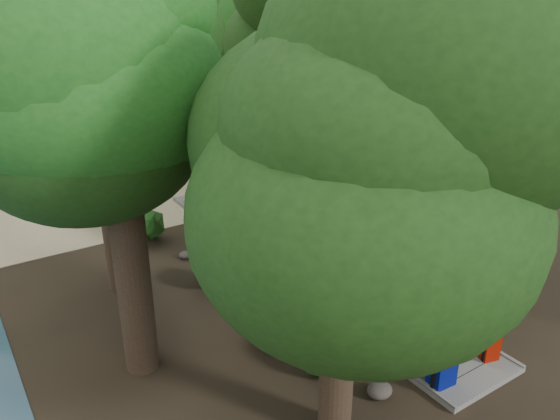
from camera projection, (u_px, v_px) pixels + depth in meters
ground at (322, 278)px, 13.66m from camera, size 120.00×120.00×0.00m
sand_beach at (117, 140)px, 26.01m from camera, size 40.00×22.00×0.02m
boardwalk at (299, 260)px, 14.41m from camera, size 2.00×12.00×0.12m
backpack_left_a at (443, 364)px, 9.68m from camera, size 0.47×0.35×0.84m
backpack_left_b at (417, 348)px, 10.20m from camera, size 0.44×0.35×0.73m
backpack_left_c at (396, 333)px, 10.66m from camera, size 0.41×0.29×0.75m
backpack_right_a at (490, 345)px, 10.40m from camera, size 0.38×0.31×0.59m
backpack_right_b at (479, 335)px, 10.67m from camera, size 0.41×0.33×0.64m
backpack_right_c at (437, 314)px, 11.43m from camera, size 0.37×0.28×0.58m
backpack_right_d at (419, 304)px, 11.83m from camera, size 0.41×0.35×0.52m
duffel_right_khaki at (406, 295)px, 12.33m from camera, size 0.58×0.66×0.37m
duffel_right_black at (380, 282)px, 12.75m from camera, size 0.50×0.78×0.48m
suitcase_on_boardwalk at (382, 322)px, 11.11m from camera, size 0.42×0.25×0.62m
lone_suitcase_on_sand at (199, 179)px, 19.69m from camera, size 0.45×0.31×0.65m
hat_brown at (419, 331)px, 10.00m from camera, size 0.40×0.40×0.12m
hat_white at (399, 315)px, 10.46m from camera, size 0.38×0.38×0.13m
kayak at (73, 180)px, 20.14m from camera, size 1.68×2.86×0.28m
sun_lounger at (224, 150)px, 23.08m from camera, size 1.18×2.16×0.66m
tree_right_a at (546, 127)px, 10.82m from camera, size 5.02×5.02×8.37m
tree_right_b at (519, 73)px, 13.52m from camera, size 5.36×5.36×9.57m
tree_right_c at (378, 81)px, 14.97m from camera, size 5.05×5.05×8.73m
tree_right_d at (378, 30)px, 17.92m from camera, size 5.93×5.93×10.87m
tree_right_e at (296, 49)px, 19.21m from camera, size 5.25×5.25×9.46m
tree_right_f at (306, 19)px, 22.09m from camera, size 6.24×6.24×11.15m
tree_left_a at (344, 213)px, 7.50m from camera, size 4.64×4.64×7.74m
tree_left_b at (117, 141)px, 8.82m from camera, size 4.94×4.94×8.90m
tree_left_c at (100, 106)px, 11.61m from camera, size 5.08×5.08×8.83m
tree_back_a at (72, 56)px, 22.98m from camera, size 4.72×4.72×8.17m
tree_back_b at (154, 34)px, 24.90m from camera, size 5.34×5.34×9.54m
tree_back_c at (220, 48)px, 26.83m from camera, size 4.42×4.42×7.95m
palm_right_a at (278, 82)px, 18.52m from camera, size 4.42×4.42×7.54m
palm_right_b at (260, 53)px, 23.83m from camera, size 4.22×4.22×8.15m
palm_right_c at (191, 72)px, 22.85m from camera, size 4.34×4.34×6.91m
palm_left_a at (71, 124)px, 15.32m from camera, size 4.01×4.01×6.38m
rock_left_a at (380, 390)px, 9.67m from camera, size 0.47×0.42×0.26m
rock_left_b at (268, 344)px, 10.94m from camera, size 0.39×0.35×0.22m
rock_left_c at (251, 291)px, 12.82m from camera, size 0.49×0.44×0.27m
rock_left_d at (185, 255)px, 14.64m from camera, size 0.34×0.31×0.19m
rock_right_a at (492, 312)px, 12.03m from camera, size 0.42×0.38×0.23m
rock_right_b at (438, 266)px, 14.00m from camera, size 0.43×0.39×0.24m
rock_right_c at (349, 240)px, 15.48m from camera, size 0.37×0.33×0.20m
shrub_left_a at (328, 347)px, 10.29m from camera, size 1.02×1.02×0.92m
shrub_left_b at (217, 269)px, 13.15m from camera, size 0.99×0.99×0.89m
shrub_left_c at (145, 224)px, 15.54m from camera, size 1.09×1.09×0.98m
shrub_right_a at (445, 276)px, 12.82m from camera, size 1.01×1.01×0.91m
shrub_right_b at (345, 208)px, 16.47m from camera, size 1.26×1.26×1.14m
shrub_right_c at (271, 185)px, 18.78m from camera, size 0.95×0.95×0.85m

